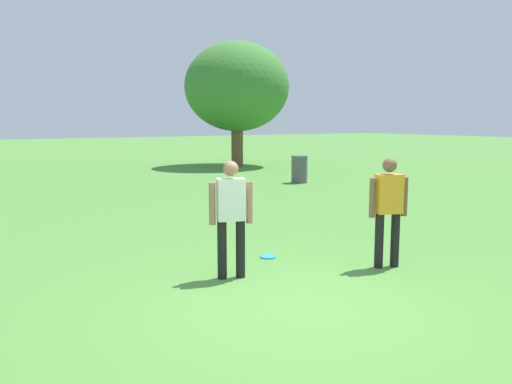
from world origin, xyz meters
TOP-DOWN VIEW (x-y plane):
  - ground_plane at (0.00, 0.00)m, footprint 120.00×120.00m
  - person_thrower at (-0.14, 1.38)m, footprint 0.58×0.33m
  - person_catcher at (2.09, 0.60)m, footprint 0.58×0.33m
  - frisbee at (0.89, 2.00)m, footprint 0.26×0.26m
  - trash_can_further_along at (7.40, 9.74)m, footprint 0.59×0.59m
  - tree_far_right at (8.97, 16.69)m, footprint 4.91×4.91m

SIDE VIEW (x-z plane):
  - ground_plane at x=0.00m, z-range 0.00..0.00m
  - frisbee at x=0.89m, z-range 0.00..0.03m
  - trash_can_further_along at x=7.40m, z-range 0.00..0.96m
  - person_thrower at x=-0.14m, z-range 0.12..1.76m
  - person_catcher at x=2.09m, z-range 0.12..1.76m
  - tree_far_right at x=8.97m, z-range 0.81..6.63m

